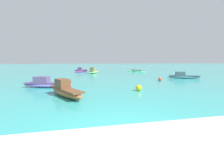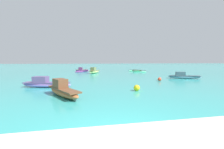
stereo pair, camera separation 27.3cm
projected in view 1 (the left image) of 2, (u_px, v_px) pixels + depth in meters
The scene contains 9 objects.
ground_plane at pixel (133, 147), 3.54m from camera, with size 240.00×240.00×0.00m.
moored_boat_0 at pixel (47, 84), 11.50m from camera, with size 3.89×1.75×0.85m.
moored_boat_1 at pixel (137, 71), 28.44m from camera, with size 2.81×3.64×0.36m.
moored_boat_2 at pixel (184, 76), 17.47m from camera, with size 3.58×1.96×0.79m.
moored_boat_3 at pixel (94, 71), 24.88m from camera, with size 2.27×2.98×1.02m.
moored_boat_4 at pixel (65, 90), 8.66m from camera, with size 2.34×3.37×0.97m.
moored_boat_5 at pixel (81, 70), 28.43m from camera, with size 2.72×3.81×0.85m.
mooring_buoy_0 at pixel (139, 88), 10.22m from camera, with size 0.42×0.42×0.42m.
mooring_buoy_1 at pixel (160, 79), 15.28m from camera, with size 0.38×0.38×0.38m.
Camera 1 is at (-1.17, -3.20, 2.03)m, focal length 24.00 mm.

